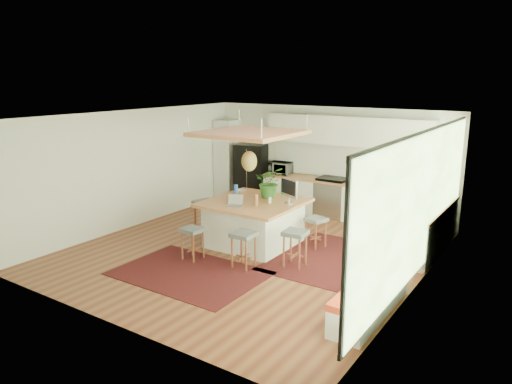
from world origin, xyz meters
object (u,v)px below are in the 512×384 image
Objects in this scene: stool_right_front at (295,248)px; island_plant at (270,185)px; fridge at (252,170)px; island at (254,223)px; stool_right_back at (316,231)px; stool_left_side at (207,220)px; stool_near_right at (244,249)px; microwave at (280,167)px; stool_near_left at (193,242)px; monitor at (289,190)px; laptop at (234,200)px.

stool_right_front is 1.02× the size of island_plant.
fridge reaches higher than island.
stool_right_back is at bearing -46.79° from fridge.
fridge is 3.06m from stool_left_side.
stool_right_front is 2.53m from stool_left_side.
fridge is 0.88× the size of island.
stool_near_right is 4.31m from microwave.
island is at bearing -154.53° from stool_right_back.
stool_right_back is at bearing 25.47° from island.
stool_near_left is 1.10× the size of microwave.
stool_right_back is 0.80× the size of stool_left_side.
stool_near_left is 1.07m from stool_near_right.
stool_near_right is 1.01× the size of island_plant.
stool_left_side is at bearing 148.65° from stool_near_right.
stool_right_back is 1.35m from island_plant.
fridge is 3.03× the size of monitor.
microwave is (-2.32, 3.35, 0.76)m from stool_right_front.
microwave is at bearing 85.78° from laptop.
fridge is 2.85× the size of microwave.
monitor is (0.79, 0.79, 0.14)m from laptop.
island_plant is (-1.05, -0.11, 0.84)m from stool_right_back.
laptop is 1.00m from island_plant.
fridge is at bearing 125.03° from island.
stool_left_side is 1.34m from laptop.
island_plant reaches higher than stool_right_front.
stool_left_side is 1.17× the size of island_plant.
laptop reaches higher than stool_near_left.
stool_right_front is at bearing 23.57° from stool_near_left.
microwave reaches higher than laptop.
stool_right_front is 4.15m from microwave.
stool_near_left is 1.44m from stool_left_side.
microwave is 2.59m from island_plant.
fridge is 3.65m from monitor.
stool_near_left is 0.94× the size of island_plant.
fridge reaches higher than stool_right_back.
fridge is 4.73m from stool_right_front.
stool_left_side is (-0.69, 1.26, 0.00)m from stool_near_left.
island is 3.02m from microwave.
monitor reaches higher than stool_right_front.
monitor is 0.94× the size of microwave.
island is 1.43m from stool_right_front.
laptop reaches higher than stool_right_front.
microwave reaches higher than stool_left_side.
stool_right_back is 3.20m from microwave.
microwave reaches higher than stool_right_front.
stool_right_back is (1.65, 1.92, 0.00)m from stool_near_left.
stool_near_right is 1.17m from laptop.
stool_left_side is (-2.34, -0.66, 0.00)m from stool_right_back.
stool_right_front is 1.35m from monitor.
stool_near_left is 0.80× the size of stool_left_side.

